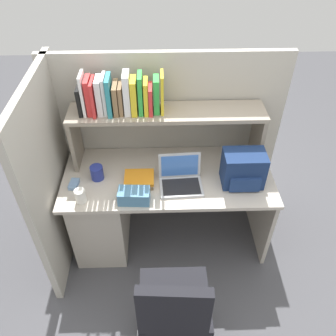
{
  "coord_description": "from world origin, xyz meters",
  "views": [
    {
      "loc": [
        -0.06,
        -1.96,
        2.52
      ],
      "look_at": [
        0.0,
        -0.05,
        0.85
      ],
      "focal_mm": 37.18,
      "sensor_mm": 36.0,
      "label": 1
    }
  ],
  "objects_px": {
    "paper_cup": "(80,196)",
    "office_chair": "(174,314)",
    "tissue_box": "(134,196)",
    "computer_mouse": "(74,184)",
    "laptop": "(181,179)",
    "backpack": "(243,169)",
    "snack_canister": "(97,173)"
  },
  "relations": [
    {
      "from": "paper_cup",
      "to": "office_chair",
      "type": "bearing_deg",
      "value": -47.08
    },
    {
      "from": "paper_cup",
      "to": "tissue_box",
      "type": "height_order",
      "value": "paper_cup"
    },
    {
      "from": "computer_mouse",
      "to": "office_chair",
      "type": "xyz_separation_m",
      "value": [
        0.71,
        -0.83,
        -0.35
      ]
    },
    {
      "from": "tissue_box",
      "to": "office_chair",
      "type": "distance_m",
      "value": 0.81
    },
    {
      "from": "laptop",
      "to": "backpack",
      "type": "relative_size",
      "value": 1.08
    },
    {
      "from": "snack_canister",
      "to": "paper_cup",
      "type": "bearing_deg",
      "value": -110.18
    },
    {
      "from": "paper_cup",
      "to": "snack_canister",
      "type": "xyz_separation_m",
      "value": [
        0.09,
        0.24,
        0.0
      ]
    },
    {
      "from": "computer_mouse",
      "to": "snack_canister",
      "type": "bearing_deg",
      "value": 31.91
    },
    {
      "from": "tissue_box",
      "to": "laptop",
      "type": "bearing_deg",
      "value": 29.38
    },
    {
      "from": "computer_mouse",
      "to": "office_chair",
      "type": "height_order",
      "value": "office_chair"
    },
    {
      "from": "tissue_box",
      "to": "computer_mouse",
      "type": "bearing_deg",
      "value": 163.03
    },
    {
      "from": "laptop",
      "to": "backpack",
      "type": "bearing_deg",
      "value": 0.38
    },
    {
      "from": "snack_canister",
      "to": "office_chair",
      "type": "height_order",
      "value": "office_chair"
    },
    {
      "from": "tissue_box",
      "to": "snack_canister",
      "type": "distance_m",
      "value": 0.38
    },
    {
      "from": "computer_mouse",
      "to": "office_chair",
      "type": "distance_m",
      "value": 1.15
    },
    {
      "from": "computer_mouse",
      "to": "paper_cup",
      "type": "relative_size",
      "value": 1.01
    },
    {
      "from": "backpack",
      "to": "snack_canister",
      "type": "bearing_deg",
      "value": 175.85
    },
    {
      "from": "computer_mouse",
      "to": "snack_canister",
      "type": "relative_size",
      "value": 0.95
    },
    {
      "from": "backpack",
      "to": "computer_mouse",
      "type": "distance_m",
      "value": 1.25
    },
    {
      "from": "tissue_box",
      "to": "snack_canister",
      "type": "xyz_separation_m",
      "value": [
        -0.29,
        0.24,
        0.0
      ]
    },
    {
      "from": "backpack",
      "to": "laptop",
      "type": "bearing_deg",
      "value": -179.62
    },
    {
      "from": "snack_canister",
      "to": "office_chair",
      "type": "relative_size",
      "value": 0.12
    },
    {
      "from": "laptop",
      "to": "computer_mouse",
      "type": "height_order",
      "value": "laptop"
    },
    {
      "from": "laptop",
      "to": "paper_cup",
      "type": "distance_m",
      "value": 0.72
    },
    {
      "from": "office_chair",
      "to": "laptop",
      "type": "bearing_deg",
      "value": -91.63
    },
    {
      "from": "laptop",
      "to": "tissue_box",
      "type": "relative_size",
      "value": 1.47
    },
    {
      "from": "laptop",
      "to": "tissue_box",
      "type": "height_order",
      "value": "laptop"
    },
    {
      "from": "paper_cup",
      "to": "tissue_box",
      "type": "relative_size",
      "value": 0.47
    },
    {
      "from": "laptop",
      "to": "tissue_box",
      "type": "xyz_separation_m",
      "value": [
        -0.33,
        -0.16,
        -0.0
      ]
    },
    {
      "from": "snack_canister",
      "to": "backpack",
      "type": "bearing_deg",
      "value": -4.15
    },
    {
      "from": "laptop",
      "to": "office_chair",
      "type": "relative_size",
      "value": 0.35
    },
    {
      "from": "tissue_box",
      "to": "paper_cup",
      "type": "bearing_deg",
      "value": -178.13
    }
  ]
}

